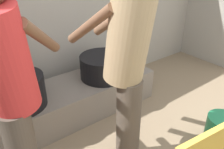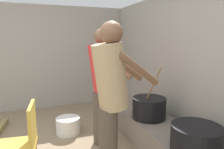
{
  "view_description": "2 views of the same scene",
  "coord_description": "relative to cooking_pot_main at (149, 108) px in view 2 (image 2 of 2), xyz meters",
  "views": [
    {
      "loc": [
        -0.87,
        -0.25,
        1.67
      ],
      "look_at": [
        0.22,
        1.17,
        0.71
      ],
      "focal_mm": 37.81,
      "sensor_mm": 36.0,
      "label": 1
    },
    {
      "loc": [
        2.06,
        0.2,
        1.49
      ],
      "look_at": [
        -0.15,
        1.04,
        1.09
      ],
      "focal_mm": 33.53,
      "sensor_mm": 36.0,
      "label": 2
    }
  ],
  "objects": [
    {
      "name": "block_enclosure_left",
      "position": [
        -2.24,
        -1.71,
        0.57
      ],
      "size": [
        0.2,
        4.74,
        2.18
      ],
      "primitive_type": "cube",
      "color": "#9E998E",
      "rests_on": "ground_plane"
    },
    {
      "name": "block_enclosure_rear",
      "position": [
        0.43,
        0.56,
        0.57
      ],
      "size": [
        5.55,
        0.2,
        2.18
      ],
      "primitive_type": "cube",
      "color": "#9E998E",
      "rests_on": "ground_plane"
    },
    {
      "name": "hearth_ledge",
      "position": [
        0.47,
        0.04,
        -0.33
      ],
      "size": [
        2.08,
        0.6,
        0.36
      ],
      "primitive_type": "cube",
      "color": "slate",
      "rests_on": "ground_plane"
    },
    {
      "name": "cooking_pot_main",
      "position": [
        0.0,
        0.0,
        0.0
      ],
      "size": [
        0.48,
        0.48,
        0.75
      ],
      "color": "black",
      "rests_on": "hearth_ledge"
    },
    {
      "name": "cooking_pot_secondary",
      "position": [
        0.94,
        -0.0,
        -0.02
      ],
      "size": [
        0.51,
        0.51,
        0.26
      ],
      "color": "black",
      "rests_on": "hearth_ledge"
    },
    {
      "name": "cook_in_red_shirt",
      "position": [
        -0.18,
        -0.64,
        0.42
      ],
      "size": [
        0.7,
        0.71,
        1.63
      ],
      "color": "#4C4238",
      "rests_on": "ground_plane"
    },
    {
      "name": "cook_in_tan_shirt",
      "position": [
        0.6,
        -0.8,
        0.44
      ],
      "size": [
        0.42,
        0.72,
        1.66
      ],
      "color": "#4C4238",
      "rests_on": "ground_plane"
    },
    {
      "name": "chair_yellow",
      "position": [
        0.44,
        -1.67,
        -0.02
      ],
      "size": [
        0.44,
        0.44,
        0.88
      ],
      "color": "gold",
      "rests_on": "ground_plane"
    },
    {
      "name": "bucket_white_plastic",
      "position": [
        -0.69,
        -1.05,
        -0.39
      ],
      "size": [
        0.38,
        0.38,
        0.25
      ],
      "primitive_type": "cylinder",
      "color": "silver",
      "rests_on": "ground_plane"
    }
  ]
}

